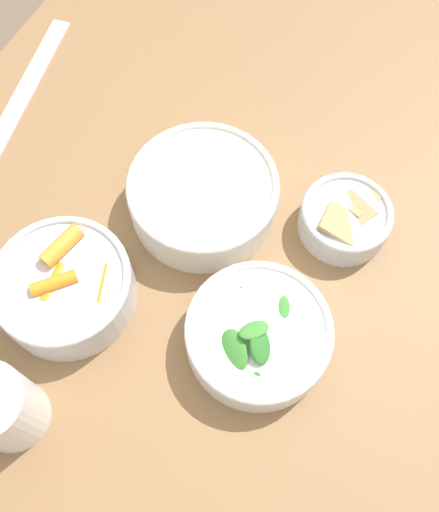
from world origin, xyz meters
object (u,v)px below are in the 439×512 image
(bowl_beans_hotdog, at_px, (203,196))
(bowl_cookies, at_px, (346,218))
(bowl_carrots, at_px, (65,287))
(cup, at_px, (1,409))
(bowl_greens, at_px, (258,335))
(ruler, at_px, (24,93))

(bowl_beans_hotdog, relative_size, bowl_cookies, 1.62)
(bowl_carrots, xyz_separation_m, bowl_beans_hotdog, (0.19, -0.09, -0.00))
(bowl_carrots, height_order, bowl_beans_hotdog, bowl_carrots)
(bowl_cookies, height_order, cup, cup)
(cup, bearing_deg, bowl_greens, -46.23)
(bowl_greens, relative_size, cup, 1.69)
(bowl_carrots, height_order, ruler, bowl_carrots)
(bowl_carrots, bearing_deg, bowl_beans_hotdog, -25.98)
(bowl_greens, height_order, bowl_cookies, bowl_greens)
(ruler, bearing_deg, bowl_cookies, -90.38)
(bowl_greens, relative_size, bowl_cookies, 1.43)
(bowl_greens, height_order, ruler, bowl_greens)
(ruler, bearing_deg, bowl_carrots, -135.87)
(cup, bearing_deg, bowl_cookies, -32.05)
(bowl_greens, height_order, cup, cup)
(bowl_carrots, height_order, bowl_greens, bowl_carrots)
(bowl_cookies, distance_m, ruler, 0.51)
(bowl_carrots, relative_size, bowl_beans_hotdog, 0.86)
(bowl_beans_hotdog, bearing_deg, cup, 168.46)
(bowl_carrots, distance_m, bowl_cookies, 0.36)
(bowl_greens, distance_m, bowl_cookies, 0.20)
(bowl_cookies, relative_size, ruler, 0.40)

